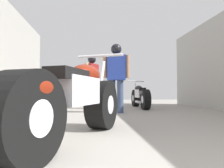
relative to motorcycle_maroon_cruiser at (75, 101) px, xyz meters
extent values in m
plane|color=gray|center=(0.94, 1.88, -0.43)|extent=(18.84, 18.84, 0.00)
cylinder|color=black|center=(0.32, 0.75, -0.09)|extent=(0.51, 0.73, 0.68)
cylinder|color=silver|center=(0.32, 0.75, -0.09)|extent=(0.35, 0.34, 0.26)
cylinder|color=black|center=(-0.28, -0.68, -0.09)|extent=(0.51, 0.73, 0.68)
cylinder|color=silver|center=(-0.28, -0.68, -0.09)|extent=(0.35, 0.34, 0.26)
cube|color=silver|center=(0.02, 0.04, 0.11)|extent=(0.50, 0.73, 0.30)
ellipsoid|color=maroon|center=(0.11, 0.25, 0.30)|extent=(0.47, 0.62, 0.24)
cube|color=black|center=(-0.06, -0.14, 0.27)|extent=(0.42, 0.56, 0.11)
ellipsoid|color=maroon|center=(-0.26, -0.63, 0.13)|extent=(0.44, 0.54, 0.26)
cylinder|color=silver|center=(0.30, 0.71, 0.23)|extent=(0.15, 0.27, 0.62)
cylinder|color=silver|center=(0.29, 0.67, 0.60)|extent=(0.63, 0.29, 0.04)
cylinder|color=silver|center=(-0.24, -0.20, -0.19)|extent=(0.32, 0.58, 0.10)
cylinder|color=black|center=(1.74, 5.04, -0.13)|extent=(0.19, 0.60, 0.60)
cylinder|color=silver|center=(1.74, 5.04, -0.13)|extent=(0.20, 0.23, 0.23)
cylinder|color=black|center=(1.74, 3.69, -0.13)|extent=(0.19, 0.60, 0.60)
cylinder|color=silver|center=(1.74, 3.69, -0.13)|extent=(0.20, 0.23, 0.23)
cube|color=silver|center=(1.74, 4.37, 0.04)|extent=(0.22, 0.60, 0.26)
ellipsoid|color=black|center=(1.74, 4.57, 0.20)|extent=(0.24, 0.48, 0.20)
cube|color=black|center=(1.74, 4.20, 0.18)|extent=(0.21, 0.45, 0.09)
ellipsoid|color=black|center=(1.74, 3.74, 0.06)|extent=(0.24, 0.41, 0.22)
cylinder|color=silver|center=(1.74, 5.00, 0.15)|extent=(0.05, 0.23, 0.54)
cylinder|color=silver|center=(1.74, 4.97, 0.47)|extent=(0.58, 0.03, 0.03)
cylinder|color=silver|center=(1.61, 4.09, -0.22)|extent=(0.08, 0.51, 0.08)
cylinder|color=#384766|center=(0.68, 2.88, -0.02)|extent=(0.17, 0.17, 0.81)
cylinder|color=#384766|center=(0.88, 2.86, -0.02)|extent=(0.17, 0.17, 0.81)
cube|color=navy|center=(0.78, 2.87, 0.70)|extent=(0.47, 0.28, 0.62)
cylinder|color=#9E7051|center=(0.50, 2.90, 0.72)|extent=(0.12, 0.12, 0.57)
cylinder|color=#9E7051|center=(1.06, 2.84, 0.72)|extent=(0.12, 0.12, 0.57)
sphere|color=black|center=(0.78, 2.87, 1.14)|extent=(0.23, 0.23, 0.23)
sphere|color=black|center=(0.78, 2.87, 1.16)|extent=(0.27, 0.27, 0.27)
cylinder|color=#384766|center=(0.12, 4.20, -0.03)|extent=(0.21, 0.21, 0.79)
cylinder|color=#384766|center=(0.23, 4.36, -0.03)|extent=(0.21, 0.21, 0.79)
cube|color=maroon|center=(0.17, 4.28, 0.67)|extent=(0.45, 0.49, 0.61)
cylinder|color=tan|center=(0.02, 4.06, 0.69)|extent=(0.15, 0.15, 0.56)
cylinder|color=tan|center=(0.33, 4.50, 0.69)|extent=(0.15, 0.15, 0.56)
sphere|color=black|center=(0.17, 4.28, 1.10)|extent=(0.22, 0.22, 0.22)
sphere|color=black|center=(0.17, 4.28, 1.12)|extent=(0.26, 0.26, 0.26)
camera|label=1|loc=(0.17, -2.17, 0.10)|focal=32.81mm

